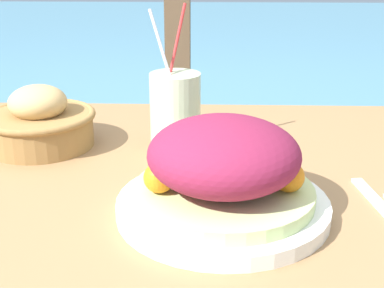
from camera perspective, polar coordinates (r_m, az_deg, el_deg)
name	(u,v)px	position (r m, az deg, el deg)	size (l,w,h in m)	color
patio_table	(149,236)	(0.83, -4.65, -9.71)	(1.30, 0.86, 0.71)	#997047
railing_fence	(178,46)	(1.55, -1.52, 10.40)	(2.80, 0.08, 1.14)	brown
sea_backdrop	(198,59)	(4.10, 0.59, 9.01)	(12.00, 4.00, 0.44)	#568EA8
salad_plate	(223,174)	(0.69, 3.37, -3.26)	(0.28, 0.28, 0.13)	white
drink_glass	(175,114)	(0.89, -1.79, 3.22)	(0.09, 0.08, 0.25)	beige
bread_basket	(40,122)	(0.97, -15.93, 2.24)	(0.19, 0.19, 0.11)	olive
fork	(382,207)	(0.77, 19.59, -6.36)	(0.04, 0.18, 0.00)	silver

